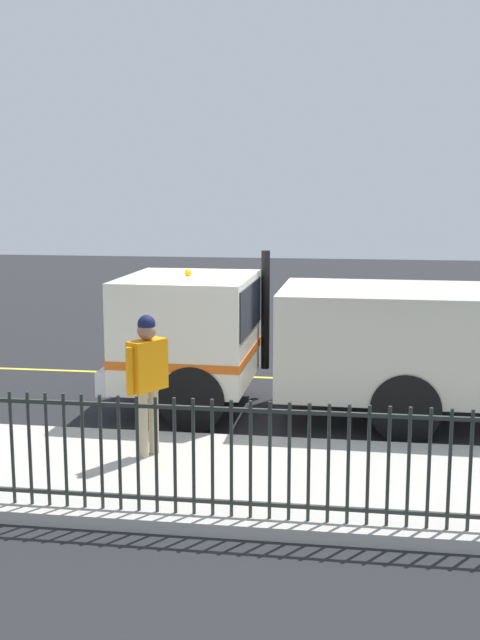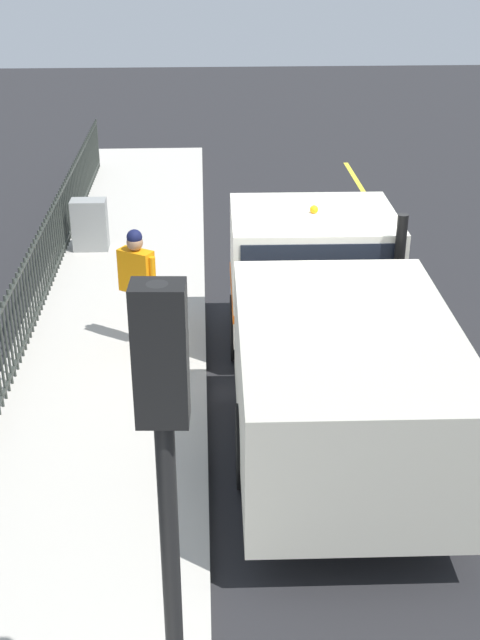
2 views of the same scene
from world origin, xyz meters
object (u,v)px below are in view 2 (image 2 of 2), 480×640
(traffic_cone, at_px, (474,406))
(utility_cabinet, at_px, (90,225))
(traffic_light_near, at_px, (166,460))
(work_truck, at_px, (327,323))
(worker_standing, at_px, (137,275))

(traffic_cone, bearing_deg, utility_cabinet, -48.75)
(traffic_light_near, relative_size, utility_cabinet, 4.03)
(work_truck, height_order, traffic_light_near, traffic_light_near)
(traffic_cone, bearing_deg, worker_standing, -28.25)
(traffic_light_near, distance_m, traffic_cone, 6.29)
(work_truck, bearing_deg, utility_cabinet, 123.87)
(utility_cabinet, bearing_deg, traffic_light_near, 100.03)
(worker_standing, xyz_separation_m, traffic_cone, (-4.28, 2.30, -0.87))
(traffic_light_near, xyz_separation_m, utility_cabinet, (1.90, -10.73, -2.29))
(worker_standing, bearing_deg, traffic_light_near, -52.29)
(work_truck, relative_size, utility_cabinet, 6.43)
(work_truck, bearing_deg, traffic_cone, -17.37)
(traffic_light_near, bearing_deg, work_truck, 73.78)
(work_truck, height_order, worker_standing, work_truck)
(traffic_light_near, distance_m, utility_cabinet, 11.13)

